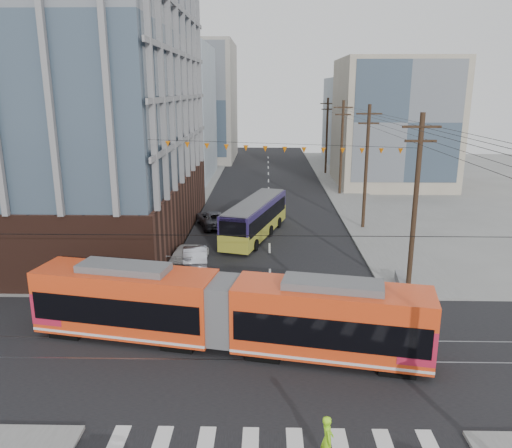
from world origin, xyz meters
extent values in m
plane|color=slate|center=(0.00, 0.00, 0.00)|extent=(160.00, 160.00, 0.00)
cube|color=#8C99A5|center=(-17.00, 52.00, 9.00)|extent=(18.00, 16.00, 18.00)
cube|color=gray|center=(16.00, 48.00, 8.00)|extent=(14.00, 14.00, 16.00)
cube|color=gray|center=(-14.00, 72.00, 10.00)|extent=(16.00, 18.00, 20.00)
cube|color=#8C99A5|center=(18.00, 68.00, 7.00)|extent=(16.00, 16.00, 14.00)
cylinder|color=black|center=(8.50, 56.00, 5.50)|extent=(0.30, 0.30, 11.00)
imported|color=#B4B6C1|center=(-5.30, 15.63, 0.78)|extent=(2.25, 4.90, 1.56)
imported|color=#BABABA|center=(-5.86, 16.09, 0.75)|extent=(2.66, 5.36, 1.50)
imported|color=#4A4B54|center=(-5.20, 26.45, 0.72)|extent=(3.93, 5.69, 1.45)
imported|color=#9DF81A|center=(1.83, -3.47, 0.87)|extent=(0.44, 0.65, 1.74)
cube|color=gray|center=(8.30, 11.52, 0.37)|extent=(1.30, 3.77, 0.74)
camera|label=1|loc=(-0.28, -17.82, 12.29)|focal=35.00mm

